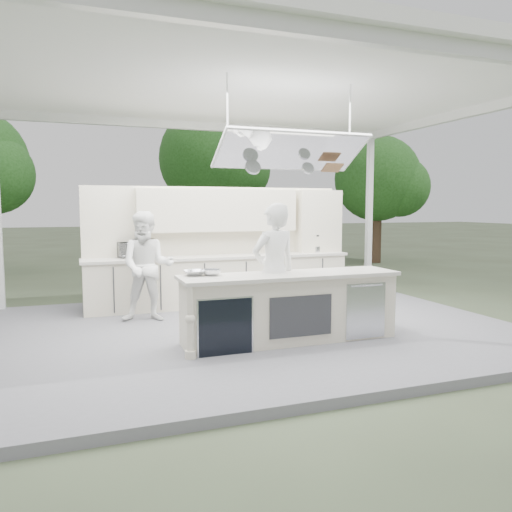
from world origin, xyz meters
name	(u,v)px	position (x,y,z in m)	size (l,w,h in m)	color
ground	(255,334)	(0.00, 0.00, 0.00)	(90.00, 90.00, 0.00)	#48553A
stage_deck	(255,331)	(0.00, 0.00, 0.06)	(8.00, 6.00, 0.12)	slate
tent	(255,91)	(0.00, -0.01, 3.71)	(8.20, 6.20, 3.86)	white
demo_island	(289,307)	(0.18, -0.91, 0.60)	(3.10, 0.79, 0.95)	beige
back_counter	(221,280)	(0.00, 1.90, 0.60)	(5.08, 0.72, 0.95)	beige
back_wall_unit	(239,228)	(0.44, 2.11, 1.57)	(5.05, 0.48, 2.25)	beige
tree_cluster	(150,167)	(-0.16, 9.77, 3.29)	(19.55, 9.40, 5.85)	#442E22
head_chef	(274,271)	(0.04, -0.70, 1.08)	(0.70, 0.46, 1.93)	white
sous_chef	(147,266)	(-1.50, 1.01, 1.02)	(0.87, 0.68, 1.80)	white
toaster_oven	(132,250)	(-1.62, 2.08, 1.21)	(0.51, 0.34, 0.28)	#AEB1B5
bowl_large	(194,273)	(-1.10, -0.65, 1.11)	(0.30, 0.30, 0.07)	silver
bowl_small	(211,272)	(-0.88, -0.72, 1.11)	(0.26, 0.26, 0.08)	silver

